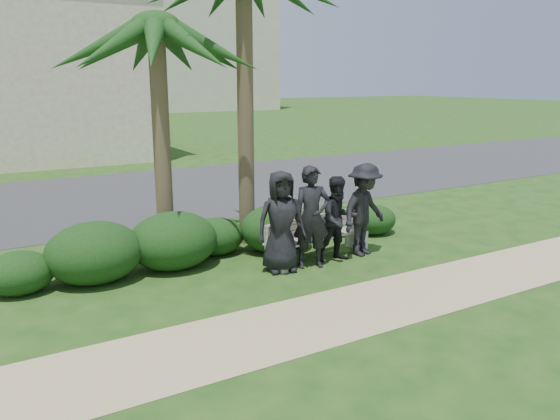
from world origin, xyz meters
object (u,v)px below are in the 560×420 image
at_px(palm_left, 156,29).
at_px(man_b, 312,217).
at_px(man_a, 281,222).
at_px(man_d, 364,210).
at_px(man_c, 338,219).
at_px(park_bench, 318,240).

bearing_deg(palm_left, man_b, -47.32).
height_order(man_a, man_d, man_a).
relative_size(man_a, man_b, 0.97).
bearing_deg(man_a, man_b, 2.55).
relative_size(man_b, palm_left, 0.36).
height_order(man_b, man_d, man_b).
distance_m(man_b, man_c, 0.63).
relative_size(park_bench, man_a, 1.25).
relative_size(park_bench, man_b, 1.22).
bearing_deg(palm_left, man_d, -32.58).
height_order(man_a, man_b, man_b).
bearing_deg(man_b, man_d, 21.28).
distance_m(man_a, man_d, 1.82).
bearing_deg(park_bench, man_a, -172.85).
height_order(man_c, palm_left, palm_left).
bearing_deg(park_bench, man_c, -60.78).
relative_size(man_c, palm_left, 0.31).
distance_m(park_bench, man_b, 0.77).
xyz_separation_m(man_b, palm_left, (-1.96, 2.13, 3.24)).
distance_m(park_bench, man_a, 1.13).
height_order(man_b, palm_left, palm_left).
height_order(man_d, palm_left, palm_left).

